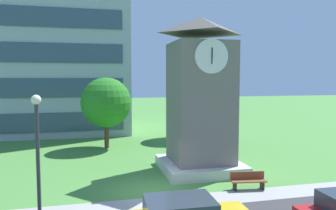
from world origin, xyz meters
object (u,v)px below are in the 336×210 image
clock_tower (200,104)px  tree_near_tower (106,103)px  park_bench (248,180)px  tree_by_building (191,98)px  street_lamp (38,145)px

clock_tower → tree_near_tower: size_ratio=1.62×
clock_tower → park_bench: 5.44m
clock_tower → tree_near_tower: clock_tower is taller
tree_near_tower → tree_by_building: tree_by_building is taller
tree_by_building → street_lamp: bearing=-124.0°
clock_tower → tree_by_building: clock_tower is taller
tree_near_tower → tree_by_building: 8.23m
street_lamp → park_bench: bearing=12.8°
park_bench → tree_by_building: size_ratio=0.30×
tree_near_tower → street_lamp: bearing=-102.6°
clock_tower → street_lamp: bearing=-144.3°
tree_near_tower → tree_by_building: bearing=16.4°
park_bench → tree_near_tower: (-6.54, 11.79, 3.25)m
clock_tower → street_lamp: (-8.41, -6.03, -0.92)m
clock_tower → tree_by_building: bearing=75.7°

